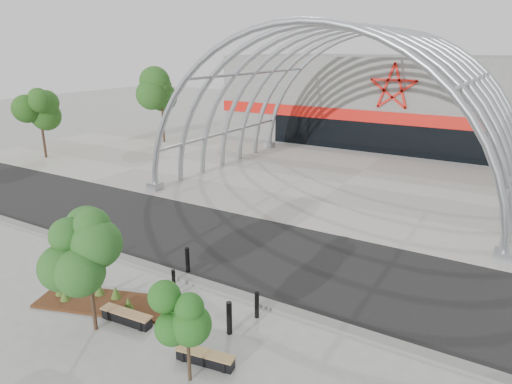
# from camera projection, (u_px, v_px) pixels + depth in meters

# --- Properties ---
(ground) EXTENTS (140.00, 140.00, 0.00)m
(ground) POSITION_uv_depth(u_px,v_px,m) (204.00, 281.00, 17.99)
(ground) COLOR gray
(ground) RESTS_ON ground
(road) EXTENTS (140.00, 7.00, 0.02)m
(road) POSITION_uv_depth(u_px,v_px,m) (250.00, 249.00, 20.84)
(road) COLOR black
(road) RESTS_ON ground
(forecourt) EXTENTS (60.00, 17.00, 0.04)m
(forecourt) POSITION_uv_depth(u_px,v_px,m) (344.00, 184.00, 30.64)
(forecourt) COLOR #9F9990
(forecourt) RESTS_ON ground
(kerb) EXTENTS (60.00, 0.50, 0.12)m
(kerb) POSITION_uv_depth(u_px,v_px,m) (200.00, 282.00, 17.77)
(kerb) COLOR slate
(kerb) RESTS_ON ground
(arena_building) EXTENTS (34.00, 15.24, 8.00)m
(arena_building) POSITION_uv_depth(u_px,v_px,m) (413.00, 99.00, 44.08)
(arena_building) COLOR slate
(arena_building) RESTS_ON ground
(vault_canopy) EXTENTS (20.80, 15.80, 20.36)m
(vault_canopy) POSITION_uv_depth(u_px,v_px,m) (344.00, 184.00, 30.64)
(vault_canopy) COLOR #A3A8AE
(vault_canopy) RESTS_ON ground
(planting_bed) EXTENTS (5.50, 3.25, 0.56)m
(planting_bed) POSITION_uv_depth(u_px,v_px,m) (108.00, 300.00, 16.38)
(planting_bed) COLOR #3F1E0F
(planting_bed) RESTS_ON ground
(street_tree_0) EXTENTS (1.75, 1.75, 3.99)m
(street_tree_0) POSITION_uv_depth(u_px,v_px,m) (86.00, 249.00, 14.06)
(street_tree_0) COLOR #322014
(street_tree_0) RESTS_ON ground
(street_tree_1) EXTENTS (1.28, 1.28, 3.02)m
(street_tree_1) POSITION_uv_depth(u_px,v_px,m) (186.00, 312.00, 12.00)
(street_tree_1) COLOR black
(street_tree_1) RESTS_ON ground
(bench_0) EXTENTS (1.95, 0.58, 0.40)m
(bench_0) POSITION_uv_depth(u_px,v_px,m) (127.00, 317.00, 15.24)
(bench_0) COLOR black
(bench_0) RESTS_ON ground
(bench_1) EXTENTS (1.85, 0.69, 0.38)m
(bench_1) POSITION_uv_depth(u_px,v_px,m) (205.00, 358.00, 13.26)
(bench_1) COLOR black
(bench_1) RESTS_ON ground
(bollard_0) EXTENTS (0.14, 0.14, 0.88)m
(bollard_0) POSITION_uv_depth(u_px,v_px,m) (71.00, 265.00, 18.35)
(bollard_0) COLOR black
(bollard_0) RESTS_ON ground
(bollard_1) EXTENTS (0.14, 0.14, 0.89)m
(bollard_1) POSITION_uv_depth(u_px,v_px,m) (174.00, 281.00, 17.11)
(bollard_1) COLOR black
(bollard_1) RESTS_ON ground
(bollard_2) EXTENTS (0.17, 0.17, 1.07)m
(bollard_2) POSITION_uv_depth(u_px,v_px,m) (187.00, 260.00, 18.58)
(bollard_2) COLOR black
(bollard_2) RESTS_ON ground
(bollard_3) EXTENTS (0.18, 0.18, 1.14)m
(bollard_3) POSITION_uv_depth(u_px,v_px,m) (229.00, 318.00, 14.54)
(bollard_3) COLOR black
(bollard_3) RESTS_ON ground
(bollard_4) EXTENTS (0.15, 0.15, 0.96)m
(bollard_4) POSITION_uv_depth(u_px,v_px,m) (257.00, 305.00, 15.44)
(bollard_4) COLOR black
(bollard_4) RESTS_ON ground
(bg_tree_0) EXTENTS (3.00, 3.00, 6.45)m
(bg_tree_0) POSITION_uv_depth(u_px,v_px,m) (161.00, 93.00, 42.72)
(bg_tree_0) COLOR #312215
(bg_tree_0) RESTS_ON ground
(bg_tree_2) EXTENTS (2.55, 2.55, 5.38)m
(bg_tree_2) POSITION_uv_depth(u_px,v_px,m) (40.00, 111.00, 36.76)
(bg_tree_2) COLOR black
(bg_tree_2) RESTS_ON ground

